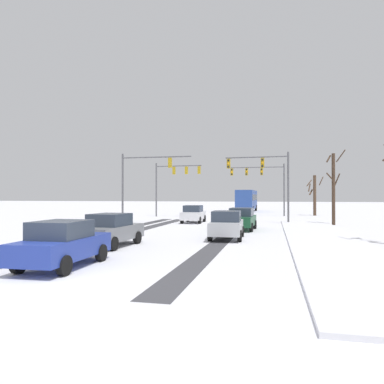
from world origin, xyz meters
name	(u,v)px	position (x,y,z in m)	size (l,w,h in m)	color
ground_plane	(51,282)	(0.00, 0.00, 0.00)	(300.00, 300.00, 0.00)	white
wheel_track_left_lane	(106,232)	(-4.80, 13.14, 0.00)	(1.08, 28.91, 0.01)	#424247
wheel_track_right_lane	(127,233)	(-3.28, 13.14, 0.00)	(1.09, 28.91, 0.01)	#424247
wheel_track_center	(227,235)	(3.48, 13.14, 0.00)	(0.98, 28.91, 0.01)	#424247
sidewalk_kerb_right	(324,239)	(9.04, 11.83, 0.06)	(4.00, 28.91, 0.12)	white
traffic_signal_near_left	(142,175)	(-5.75, 22.31, 4.47)	(6.76, 0.39, 6.50)	#56565B
traffic_signal_far_right	(261,177)	(4.88, 36.25, 4.82)	(6.91, 0.40, 6.50)	#56565B
traffic_signal_far_left	(174,177)	(-5.35, 32.18, 4.78)	(5.79, 0.56, 6.50)	#56565B
traffic_signal_near_right	(266,173)	(5.64, 24.34, 4.63)	(5.84, 0.49, 6.50)	#56565B
car_white_lead	(193,214)	(-0.96, 23.19, 0.82)	(1.91, 4.14, 1.62)	silver
car_dark_green_second	(242,219)	(4.06, 16.95, 0.82)	(1.99, 4.18, 1.62)	#194C2D
car_silver_third	(227,225)	(3.66, 11.39, 0.82)	(1.94, 4.16, 1.62)	#B7BABF
car_grey_fourth	(111,230)	(-1.51, 7.03, 0.82)	(2.02, 4.19, 1.62)	slate
car_blue_fifth	(63,244)	(-0.89, 1.96, 0.82)	(1.90, 4.13, 1.62)	#233899
bus_oncoming	(247,199)	(2.24, 48.18, 1.99)	(2.85, 11.05, 3.38)	#284793
bare_tree_sidewalk_mid	(333,187)	(11.35, 23.29, 3.28)	(1.55, 1.47, 6.41)	#423023
bare_tree_sidewalk_far	(314,194)	(11.42, 38.37, 2.73)	(2.02, 1.74, 5.13)	#4C3828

